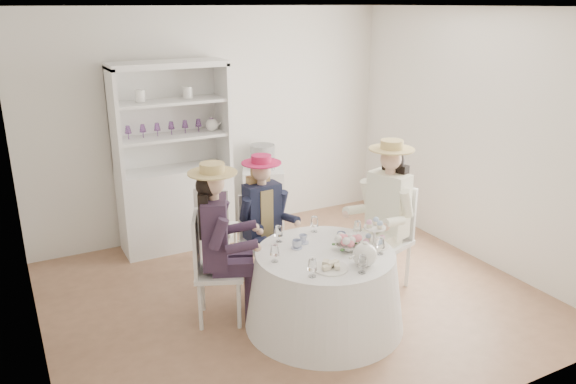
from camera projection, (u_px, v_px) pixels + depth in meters
name	position (u px, v px, depth m)	size (l,w,h in m)	color
ground	(293.00, 296.00, 5.50)	(4.50, 4.50, 0.00)	#875E43
ceiling	(294.00, 7.00, 4.63)	(4.50, 4.50, 0.00)	white
wall_back	(214.00, 124.00, 6.74)	(4.50, 4.50, 0.00)	white
wall_front	(450.00, 243.00, 3.39)	(4.50, 4.50, 0.00)	white
wall_left	(21.00, 203.00, 4.07)	(4.50, 4.50, 0.00)	white
wall_right	(476.00, 137.00, 6.06)	(4.50, 4.50, 0.00)	white
tea_table	(324.00, 289.00, 4.93)	(1.41, 1.41, 0.69)	white
hutch	(175.00, 183.00, 6.44)	(1.31, 0.60, 2.14)	silver
side_table	(263.00, 198.00, 7.07)	(0.50, 0.50, 0.78)	silver
hatbox	(263.00, 157.00, 6.90)	(0.30, 0.30, 0.30)	black
guest_left	(218.00, 235.00, 4.85)	(0.62, 0.56, 1.47)	silver
guest_mid	(263.00, 214.00, 5.50)	(0.49, 0.51, 1.36)	silver
guest_right	(387.00, 207.00, 5.42)	(0.62, 0.57, 1.52)	silver
spare_chair	(215.00, 225.00, 5.92)	(0.54, 0.54, 0.93)	silver
teacup_a	(297.00, 245.00, 4.89)	(0.09, 0.09, 0.07)	white
teacup_b	(303.00, 239.00, 5.00)	(0.07, 0.07, 0.07)	white
teacup_c	(341.00, 236.00, 5.07)	(0.08, 0.08, 0.07)	white
flower_bowl	(348.00, 247.00, 4.86)	(0.20, 0.20, 0.05)	white
flower_arrangement	(347.00, 241.00, 4.84)	(0.18, 0.18, 0.07)	pink
table_teapot	(365.00, 255.00, 4.57)	(0.28, 0.20, 0.21)	white
sandwich_plate	(331.00, 267.00, 4.52)	(0.29, 0.29, 0.06)	white
cupcake_stand	(374.00, 236.00, 4.93)	(0.26, 0.26, 0.24)	white
stemware_set	(325.00, 244.00, 4.80)	(0.98, 0.98, 0.15)	white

